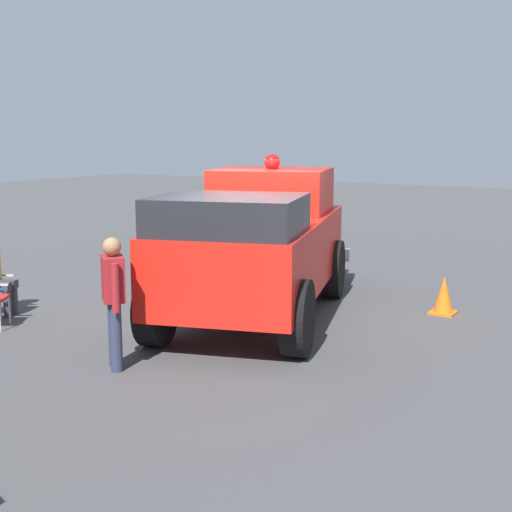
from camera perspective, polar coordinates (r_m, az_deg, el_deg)
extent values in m
plane|color=#424244|center=(11.14, -0.30, -5.24)|extent=(60.00, 60.00, 0.00)
cylinder|color=black|center=(13.03, -2.43, -0.66)|extent=(0.62, 1.09, 1.04)
cylinder|color=black|center=(12.63, 6.32, -1.06)|extent=(0.62, 1.09, 1.04)
cylinder|color=black|center=(9.80, -8.18, -4.33)|extent=(0.62, 1.09, 1.04)
cylinder|color=black|center=(9.26, 3.43, -5.10)|extent=(0.62, 1.09, 1.04)
cube|color=red|center=(11.02, 0.00, 0.19)|extent=(3.49, 5.31, 1.10)
cube|color=red|center=(13.79, 2.84, 1.61)|extent=(1.95, 1.39, 0.84)
cube|color=red|center=(12.02, 1.32, 5.33)|extent=(2.33, 2.20, 0.76)
cube|color=#232328|center=(9.43, -2.26, 3.12)|extent=(2.38, 2.22, 0.60)
cube|color=silver|center=(14.23, 3.19, 1.86)|extent=(1.41, 0.55, 0.64)
cube|color=silver|center=(14.39, 3.25, 0.26)|extent=(2.19, 0.87, 0.24)
sphere|color=white|center=(14.38, 0.13, 2.29)|extent=(0.33, 0.33, 0.26)
sphere|color=white|center=(14.09, 6.31, 2.07)|extent=(0.33, 0.33, 0.26)
sphere|color=red|center=(11.99, 1.33, 7.71)|extent=(0.35, 0.35, 0.28)
cylinder|color=black|center=(19.24, -1.96, 2.25)|extent=(0.32, 0.70, 0.68)
cylinder|color=black|center=(18.53, 2.51, 1.95)|extent=(0.32, 0.70, 0.68)
cylinder|color=black|center=(16.77, -6.65, 1.04)|extent=(0.32, 0.70, 0.68)
cylinder|color=black|center=(15.95, -1.69, 0.65)|extent=(0.32, 0.70, 0.68)
cube|color=maroon|center=(17.55, -1.85, 2.43)|extent=(2.18, 4.35, 0.64)
cube|color=maroon|center=(18.79, 0.23, 4.04)|extent=(1.76, 1.55, 0.20)
cube|color=#99999E|center=(17.22, -2.33, 4.16)|extent=(1.73, 2.04, 0.56)
cube|color=silver|center=(19.51, 1.18, 2.54)|extent=(1.91, 0.34, 0.20)
cylinder|color=#B7BABF|center=(12.21, -19.14, -3.38)|extent=(0.04, 0.04, 0.44)
cylinder|color=#B7BABF|center=(11.85, -20.20, -3.84)|extent=(0.04, 0.04, 0.44)
cube|color=#B7BABF|center=(12.26, -20.09, -1.47)|extent=(0.42, 0.19, 0.03)
cylinder|color=#B7BABF|center=(11.51, -19.54, -4.20)|extent=(0.04, 0.04, 0.44)
cylinder|color=#B7BABF|center=(11.11, -20.24, -4.75)|extent=(0.04, 0.04, 0.44)
cylinder|color=#B7BABF|center=(20.10, -6.85, 2.17)|extent=(0.03, 0.03, 0.44)
cylinder|color=#B7BABF|center=(19.81, -7.81, 2.04)|extent=(0.03, 0.03, 0.44)
cylinder|color=#B7BABF|center=(20.43, -7.66, 2.28)|extent=(0.03, 0.03, 0.44)
cylinder|color=#B7BABF|center=(20.15, -8.62, 2.15)|extent=(0.03, 0.03, 0.44)
cube|color=#1959A5|center=(20.09, -7.75, 2.83)|extent=(0.56, 0.56, 0.04)
cube|color=#1959A5|center=(20.24, -8.21, 3.68)|extent=(0.13, 0.48, 0.56)
cube|color=#B7BABF|center=(20.22, -7.24, 3.36)|extent=(0.44, 0.12, 0.03)
cube|color=#B7BABF|center=(19.92, -8.29, 3.23)|extent=(0.44, 0.12, 0.03)
cylinder|color=#383842|center=(12.09, -19.21, -3.49)|extent=(0.17, 0.17, 0.45)
cylinder|color=#383842|center=(11.92, -19.68, -3.70)|extent=(0.17, 0.17, 0.45)
cube|color=#383842|center=(12.11, -19.94, -2.13)|extent=(0.46, 0.30, 0.13)
cylinder|color=#2D334C|center=(9.06, -11.53, -6.15)|extent=(0.21, 0.21, 0.88)
cylinder|color=#2D334C|center=(8.85, -11.39, -6.53)|extent=(0.21, 0.21, 0.88)
cube|color=maroon|center=(8.78, -11.62, -1.82)|extent=(0.49, 0.47, 0.56)
cylinder|color=maroon|center=(9.06, -11.77, -1.86)|extent=(0.14, 0.14, 0.60)
cylinder|color=maroon|center=(8.53, -11.43, -2.57)|extent=(0.14, 0.14, 0.60)
sphere|color=#9E704C|center=(8.71, -11.71, 0.76)|extent=(0.32, 0.32, 0.23)
cube|color=orange|center=(11.91, 15.05, -4.49)|extent=(0.40, 0.40, 0.04)
cone|color=orange|center=(11.84, 15.12, -3.01)|extent=(0.32, 0.32, 0.60)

